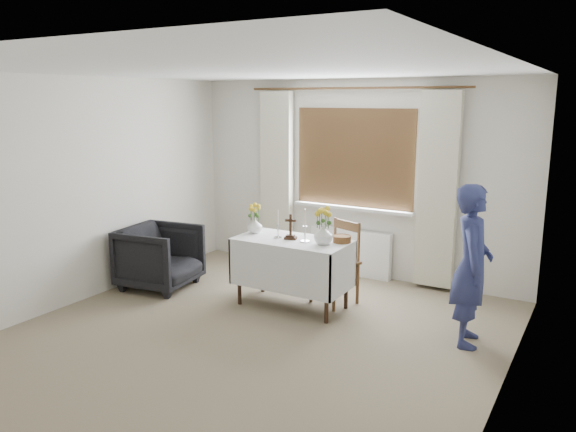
% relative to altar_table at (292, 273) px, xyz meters
% --- Properties ---
extents(ground, '(5.00, 5.00, 0.00)m').
position_rel_altar_table_xyz_m(ground, '(0.08, -1.04, -0.38)').
color(ground, gray).
rests_on(ground, ground).
extents(altar_table, '(1.24, 0.64, 0.76)m').
position_rel_altar_table_xyz_m(altar_table, '(0.00, 0.00, 0.00)').
color(altar_table, white).
rests_on(altar_table, ground).
extents(wooden_chair, '(0.55, 0.55, 0.93)m').
position_rel_altar_table_xyz_m(wooden_chair, '(0.35, 0.33, 0.08)').
color(wooden_chair, brown).
rests_on(wooden_chair, ground).
extents(armchair, '(0.94, 0.92, 0.76)m').
position_rel_altar_table_xyz_m(armchair, '(-1.70, -0.24, -0.00)').
color(armchair, black).
rests_on(armchair, ground).
extents(person, '(0.47, 0.62, 1.51)m').
position_rel_altar_table_xyz_m(person, '(1.89, 0.01, 0.37)').
color(person, navy).
rests_on(person, ground).
extents(radiator, '(1.10, 0.10, 0.60)m').
position_rel_altar_table_xyz_m(radiator, '(0.08, 1.38, -0.08)').
color(radiator, white).
rests_on(radiator, ground).
extents(wooden_cross, '(0.15, 0.12, 0.28)m').
position_rel_altar_table_xyz_m(wooden_cross, '(-0.02, 0.00, 0.52)').
color(wooden_cross, black).
rests_on(wooden_cross, altar_table).
extents(candlestick_left, '(0.11, 0.11, 0.31)m').
position_rel_altar_table_xyz_m(candlestick_left, '(-0.17, -0.02, 0.54)').
color(candlestick_left, silver).
rests_on(candlestick_left, altar_table).
extents(candlestick_right, '(0.12, 0.12, 0.35)m').
position_rel_altar_table_xyz_m(candlestick_right, '(0.17, -0.02, 0.56)').
color(candlestick_right, silver).
rests_on(candlestick_right, altar_table).
extents(flower_vase_left, '(0.21, 0.21, 0.18)m').
position_rel_altar_table_xyz_m(flower_vase_left, '(-0.52, 0.05, 0.47)').
color(flower_vase_left, silver).
rests_on(flower_vase_left, altar_table).
extents(flower_vase_right, '(0.21, 0.21, 0.21)m').
position_rel_altar_table_xyz_m(flower_vase_right, '(0.38, -0.02, 0.48)').
color(flower_vase_right, silver).
rests_on(flower_vase_right, altar_table).
extents(wicker_basket, '(0.25, 0.25, 0.07)m').
position_rel_altar_table_xyz_m(wicker_basket, '(0.51, 0.16, 0.42)').
color(wicker_basket, brown).
rests_on(wicker_basket, altar_table).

